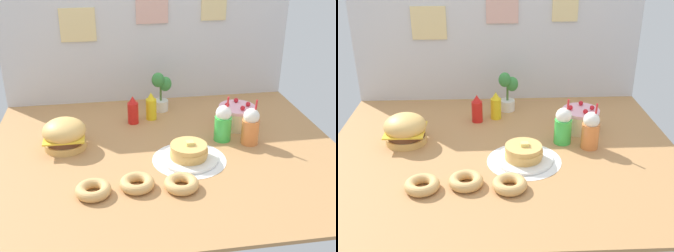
% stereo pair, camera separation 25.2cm
% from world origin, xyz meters
% --- Properties ---
extents(ground_plane, '(2.13, 1.75, 0.02)m').
position_xyz_m(ground_plane, '(0.00, 0.00, -0.01)').
color(ground_plane, '#B27F4C').
extents(back_wall, '(2.13, 0.04, 0.98)m').
position_xyz_m(back_wall, '(-0.00, 0.87, 0.49)').
color(back_wall, silver).
rests_on(back_wall, ground_plane).
extents(doily_mat, '(0.43, 0.43, 0.00)m').
position_xyz_m(doily_mat, '(0.12, -0.12, 0.00)').
color(doily_mat, white).
rests_on(doily_mat, ground_plane).
extents(burger, '(0.26, 0.26, 0.19)m').
position_xyz_m(burger, '(-0.60, 0.15, 0.09)').
color(burger, '#DBA859').
rests_on(burger, ground_plane).
extents(pancake_stack, '(0.33, 0.33, 0.12)m').
position_xyz_m(pancake_stack, '(0.12, -0.12, 0.05)').
color(pancake_stack, white).
rests_on(pancake_stack, doily_mat).
extents(layer_cake, '(0.24, 0.24, 0.18)m').
position_xyz_m(layer_cake, '(0.52, 0.27, 0.08)').
color(layer_cake, beige).
rests_on(layer_cake, ground_plane).
extents(ketchup_bottle, '(0.07, 0.07, 0.20)m').
position_xyz_m(ketchup_bottle, '(-0.16, 0.44, 0.09)').
color(ketchup_bottle, red).
rests_on(ketchup_bottle, ground_plane).
extents(mustard_bottle, '(0.07, 0.07, 0.20)m').
position_xyz_m(mustard_bottle, '(-0.03, 0.48, 0.09)').
color(mustard_bottle, yellow).
rests_on(mustard_bottle, ground_plane).
extents(cream_soda_cup, '(0.11, 0.11, 0.29)m').
position_xyz_m(cream_soda_cup, '(0.38, 0.10, 0.12)').
color(cream_soda_cup, green).
rests_on(cream_soda_cup, ground_plane).
extents(orange_float_cup, '(0.11, 0.11, 0.29)m').
position_xyz_m(orange_float_cup, '(0.53, 0.03, 0.12)').
color(orange_float_cup, orange).
rests_on(orange_float_cup, ground_plane).
extents(donut_pink_glaze, '(0.18, 0.18, 0.05)m').
position_xyz_m(donut_pink_glaze, '(-0.43, -0.39, 0.03)').
color(donut_pink_glaze, tan).
rests_on(donut_pink_glaze, ground_plane).
extents(donut_chocolate, '(0.18, 0.18, 0.05)m').
position_xyz_m(donut_chocolate, '(-0.21, -0.36, 0.03)').
color(donut_chocolate, tan).
rests_on(donut_chocolate, ground_plane).
extents(donut_vanilla, '(0.18, 0.18, 0.05)m').
position_xyz_m(donut_vanilla, '(0.02, -0.40, 0.03)').
color(donut_vanilla, tan).
rests_on(donut_vanilla, ground_plane).
extents(potted_plant, '(0.14, 0.12, 0.30)m').
position_xyz_m(potted_plant, '(0.06, 0.62, 0.16)').
color(potted_plant, white).
rests_on(potted_plant, ground_plane).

